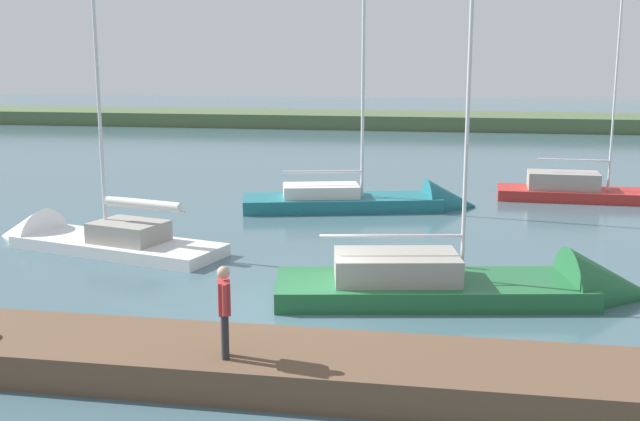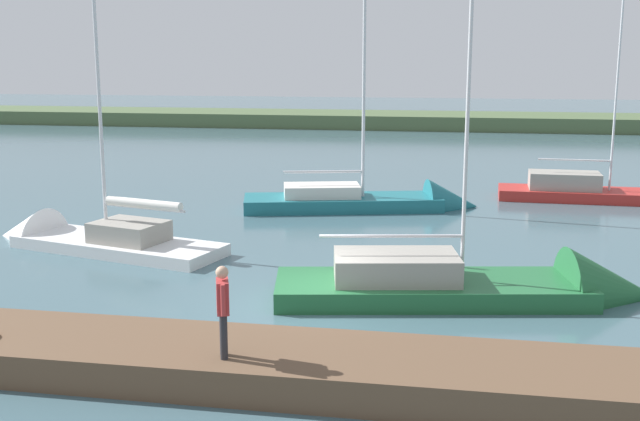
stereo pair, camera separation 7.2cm
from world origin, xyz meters
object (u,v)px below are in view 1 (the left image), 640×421
object	(u,v)px
sailboat_near_dock	(500,291)
sailboat_behind_pier	(379,206)
sailboat_mid_channel	(617,198)
person_on_dock	(224,305)
sailboat_far_left	(78,243)

from	to	relation	value
sailboat_near_dock	sailboat_behind_pier	distance (m)	12.14
sailboat_mid_channel	person_on_dock	distance (m)	24.14
sailboat_mid_channel	sailboat_far_left	distance (m)	22.23
sailboat_behind_pier	sailboat_far_left	bearing A→B (deg)	-152.66
sailboat_near_dock	sailboat_far_left	distance (m)	13.77
sailboat_mid_channel	sailboat_far_left	xyz separation A→B (m)	(19.03, 11.49, -0.05)
sailboat_far_left	sailboat_behind_pier	xyz separation A→B (m)	(-9.10, -8.02, 0.03)
sailboat_behind_pier	person_on_dock	size ratio (longest dim) A/B	5.75
sailboat_near_dock	sailboat_mid_channel	world-z (taller)	sailboat_near_dock
sailboat_mid_channel	person_on_dock	xyz separation A→B (m)	(10.98, 21.45, 1.53)
sailboat_mid_channel	sailboat_behind_pier	bearing A→B (deg)	-159.08
sailboat_near_dock	sailboat_behind_pier	size ratio (longest dim) A/B	1.19
sailboat_near_dock	sailboat_far_left	bearing A→B (deg)	155.58
sailboat_near_dock	sailboat_mid_channel	bearing A→B (deg)	58.76
sailboat_mid_channel	sailboat_far_left	size ratio (longest dim) A/B	1.02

